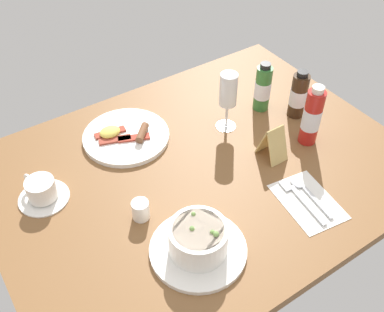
% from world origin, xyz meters
% --- Properties ---
extents(ground_plane, '(1.10, 0.84, 0.03)m').
position_xyz_m(ground_plane, '(0.00, 0.00, -0.01)').
color(ground_plane, brown).
extents(porridge_bowl, '(0.22, 0.22, 0.09)m').
position_xyz_m(porridge_bowl, '(-0.16, -0.22, 0.04)').
color(porridge_bowl, white).
rests_on(porridge_bowl, ground_plane).
extents(cutlery_setting, '(0.15, 0.20, 0.01)m').
position_xyz_m(cutlery_setting, '(0.15, -0.25, 0.00)').
color(cutlery_setting, white).
rests_on(cutlery_setting, ground_plane).
extents(coffee_cup, '(0.13, 0.13, 0.06)m').
position_xyz_m(coffee_cup, '(-0.39, 0.13, 0.03)').
color(coffee_cup, white).
rests_on(coffee_cup, ground_plane).
extents(creamer_jug, '(0.05, 0.04, 0.06)m').
position_xyz_m(creamer_jug, '(-0.22, -0.06, 0.03)').
color(creamer_jug, white).
rests_on(creamer_jug, ground_plane).
extents(wine_glass, '(0.06, 0.06, 0.18)m').
position_xyz_m(wine_glass, '(0.16, 0.10, 0.12)').
color(wine_glass, white).
rests_on(wine_glass, ground_plane).
extents(sauce_bottle_red, '(0.05, 0.05, 0.19)m').
position_xyz_m(sauce_bottle_red, '(0.31, -0.08, 0.09)').
color(sauce_bottle_red, '#B21E19').
rests_on(sauce_bottle_red, ground_plane).
extents(sauce_bottle_brown, '(0.05, 0.05, 0.15)m').
position_xyz_m(sauce_bottle_brown, '(0.37, 0.03, 0.07)').
color(sauce_bottle_brown, '#382314').
rests_on(sauce_bottle_brown, ground_plane).
extents(sauce_bottle_green, '(0.05, 0.05, 0.16)m').
position_xyz_m(sauce_bottle_green, '(0.30, 0.11, 0.07)').
color(sauce_bottle_green, '#337233').
rests_on(sauce_bottle_green, ground_plane).
extents(breakfast_plate, '(0.25, 0.25, 0.04)m').
position_xyz_m(breakfast_plate, '(-0.12, 0.22, 0.01)').
color(breakfast_plate, white).
rests_on(breakfast_plate, ground_plane).
extents(menu_card, '(0.06, 0.07, 0.10)m').
position_xyz_m(menu_card, '(0.19, -0.07, 0.05)').
color(menu_card, tan).
rests_on(menu_card, ground_plane).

